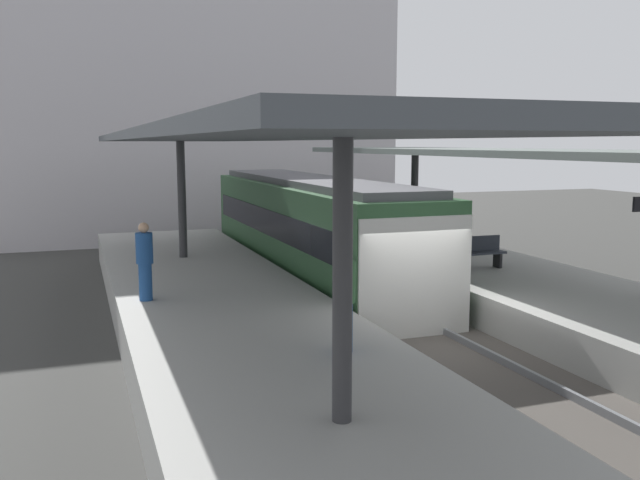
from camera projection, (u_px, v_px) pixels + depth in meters
ground_plane at (423, 351)px, 14.15m from camera, size 80.00×80.00×0.00m
platform_left at (246, 347)px, 12.80m from camera, size 4.40×28.00×1.00m
platform_right at (572, 313)px, 15.36m from camera, size 4.40×28.00×1.00m
track_ballast at (423, 347)px, 14.14m from camera, size 3.20×28.00×0.20m
rail_near_side at (392, 342)px, 13.87m from camera, size 0.08×28.00×0.14m
rail_far_side at (453, 336)px, 14.35m from camera, size 0.08×28.00×0.14m
commuter_train at (311, 229)px, 20.60m from camera, size 2.78×13.69×3.10m
canopy_left at (226, 138)px, 13.54m from camera, size 4.18×21.00×3.55m
canopy_right at (539, 155)px, 16.16m from camera, size 4.18×21.00×3.18m
platform_bench at (479, 251)px, 18.05m from camera, size 1.40×0.41×0.86m
passenger_mid_platform at (344, 298)px, 10.74m from camera, size 0.36×0.36×1.71m
passenger_far_end at (145, 260)px, 14.30m from camera, size 0.36×0.36×1.68m
station_building_backdrop at (194, 118)px, 31.53m from camera, size 18.00×6.00×11.00m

